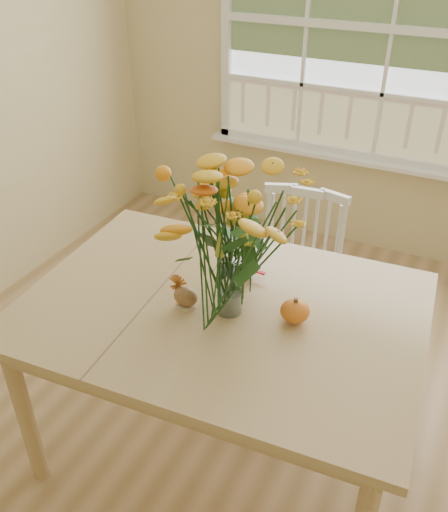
% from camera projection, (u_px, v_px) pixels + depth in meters
% --- Properties ---
extents(floor, '(4.00, 4.50, 0.01)m').
position_uv_depth(floor, '(235.00, 472.00, 2.48)').
color(floor, '#9F7C4D').
rests_on(floor, ground).
extents(wall_back, '(4.00, 0.02, 2.70)m').
position_uv_depth(wall_back, '(389.00, 62.00, 3.44)').
color(wall_back, '#D6C889').
rests_on(wall_back, floor).
extents(window, '(2.42, 0.12, 1.74)m').
position_uv_depth(window, '(392.00, 32.00, 3.32)').
color(window, silver).
rests_on(window, wall_back).
extents(dining_table, '(1.64, 1.22, 0.84)m').
position_uv_depth(dining_table, '(222.00, 323.00, 2.21)').
color(dining_table, tan).
rests_on(dining_table, floor).
extents(windsor_chair, '(0.47, 0.45, 0.95)m').
position_uv_depth(windsor_chair, '(297.00, 270.00, 2.91)').
color(windsor_chair, white).
rests_on(windsor_chair, floor).
extents(flower_vase, '(0.46, 0.46, 0.55)m').
position_uv_depth(flower_vase, '(230.00, 239.00, 1.95)').
color(flower_vase, white).
rests_on(flower_vase, dining_table).
extents(pumpkin, '(0.11, 0.11, 0.09)m').
position_uv_depth(pumpkin, '(295.00, 312.00, 2.05)').
color(pumpkin, orange).
rests_on(pumpkin, dining_table).
extents(turkey_figurine, '(0.10, 0.08, 0.12)m').
position_uv_depth(turkey_figurine, '(185.00, 297.00, 2.12)').
color(turkey_figurine, '#CCB78C').
rests_on(turkey_figurine, dining_table).
extents(dark_gourd, '(0.13, 0.09, 0.07)m').
position_uv_depth(dark_gourd, '(244.00, 269.00, 2.31)').
color(dark_gourd, '#38160F').
rests_on(dark_gourd, dining_table).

